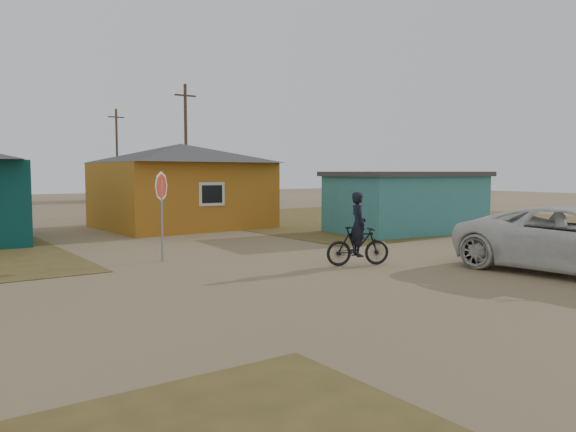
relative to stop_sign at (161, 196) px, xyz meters
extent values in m
plane|color=olive|center=(2.27, -4.94, -1.90)|extent=(120.00, 120.00, 0.00)
cube|color=brown|center=(16.27, 8.06, -1.89)|extent=(20.00, 18.00, 0.00)
cube|color=#B26D1B|center=(4.77, 9.06, -0.40)|extent=(7.21, 6.24, 3.00)
pyramid|color=#2F2F31|center=(4.77, 9.06, 1.55)|extent=(7.72, 6.76, 0.90)
cube|color=silver|center=(4.77, 6.03, -0.25)|extent=(1.20, 0.06, 1.00)
cube|color=black|center=(4.77, 6.00, -0.25)|extent=(0.95, 0.04, 0.75)
cube|color=teal|center=(11.77, 1.56, -0.70)|extent=(6.39, 4.61, 2.40)
cube|color=#2F2F31|center=(11.77, 1.56, 0.60)|extent=(6.71, 4.93, 0.20)
cube|color=gray|center=(12.27, 35.06, -0.50)|extent=(6.41, 5.50, 2.80)
pyramid|color=#2F2F31|center=(12.27, 35.06, 1.30)|extent=(6.95, 6.05, 0.80)
cylinder|color=#4C3A2D|center=(8.77, 17.06, 2.10)|extent=(0.20, 0.20, 8.00)
cube|color=#4C3A2D|center=(8.77, 17.06, 5.40)|extent=(1.40, 0.10, 0.10)
cylinder|color=#4C3A2D|center=(9.77, 33.06, 2.10)|extent=(0.20, 0.20, 8.00)
cube|color=#4C3A2D|center=(9.77, 33.06, 5.40)|extent=(1.40, 0.10, 0.10)
cylinder|color=gray|center=(0.00, 0.00, -0.73)|extent=(0.07, 0.07, 2.33)
imported|color=black|center=(4.13, -3.81, -1.36)|extent=(1.86, 1.18, 1.08)
imported|color=black|center=(4.13, -3.81, -0.75)|extent=(0.65, 0.76, 1.78)
camera|label=1|loc=(-6.34, -15.24, 0.68)|focal=35.00mm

